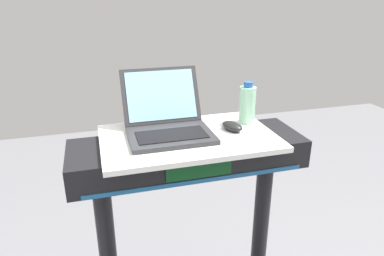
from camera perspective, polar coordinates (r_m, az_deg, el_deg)
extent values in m
cylinder|color=black|center=(1.76, 10.78, -18.09)|extent=(0.07, 0.07, 0.92)
cube|color=black|center=(1.37, -0.58, -4.14)|extent=(0.90, 0.28, 0.11)
cube|color=#0C3F19|center=(1.25, 1.19, -6.85)|extent=(0.24, 0.01, 0.06)
cube|color=#1E598C|center=(1.27, 1.16, -8.61)|extent=(0.81, 0.00, 0.02)
cube|color=white|center=(1.34, -0.59, -1.64)|extent=(0.66, 0.42, 0.02)
cube|color=#2D2D30|center=(1.32, -3.47, -1.25)|extent=(0.31, 0.23, 0.02)
cube|color=black|center=(1.30, -3.31, -1.10)|extent=(0.26, 0.13, 0.00)
cube|color=#2D2D30|center=(1.44, -5.02, 5.28)|extent=(0.31, 0.11, 0.21)
cube|color=#8CCCF2|center=(1.43, -4.99, 5.32)|extent=(0.28, 0.09, 0.18)
ellipsoid|color=black|center=(1.40, 6.51, 0.30)|extent=(0.09, 0.11, 0.03)
cylinder|color=#9EDBB2|center=(1.47, 8.91, 3.70)|extent=(0.07, 0.07, 0.15)
cylinder|color=#2659A5|center=(1.45, 9.10, 6.96)|extent=(0.04, 0.04, 0.02)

